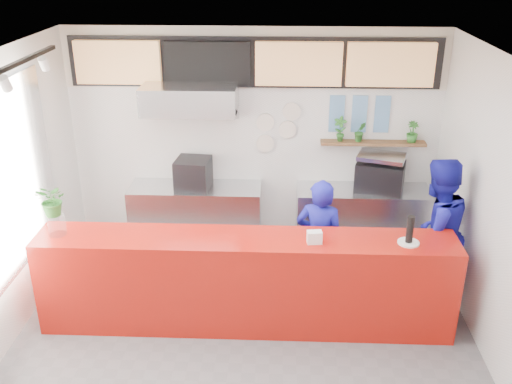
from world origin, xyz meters
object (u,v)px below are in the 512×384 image
at_px(espresso_machine, 380,176).
at_px(staff_right, 433,233).
at_px(panini_oven, 193,173).
at_px(staff_center, 319,242).
at_px(pepper_mill, 410,229).
at_px(service_counter, 246,282).

distance_m(espresso_machine, staff_right, 1.34).
bearing_deg(panini_oven, staff_center, -31.57).
bearing_deg(espresso_machine, pepper_mill, -73.47).
xyz_separation_m(staff_right, pepper_mill, (-0.42, -0.59, 0.35)).
bearing_deg(espresso_machine, panini_oven, -163.67).
bearing_deg(panini_oven, pepper_mill, -30.24).
relative_size(espresso_machine, pepper_mill, 2.09).
relative_size(panini_oven, pepper_mill, 1.51).
bearing_deg(pepper_mill, panini_oven, 143.71).
xyz_separation_m(espresso_machine, staff_center, (-0.87, -1.27, -0.32)).
bearing_deg(pepper_mill, staff_right, 54.46).
distance_m(espresso_machine, staff_center, 1.57).
relative_size(panini_oven, staff_right, 0.24).
bearing_deg(service_counter, staff_right, 14.35).
height_order(service_counter, espresso_machine, espresso_machine).
height_order(service_counter, staff_right, staff_right).
height_order(panini_oven, staff_right, staff_right).
distance_m(panini_oven, pepper_mill, 3.13).
bearing_deg(panini_oven, service_counter, -59.58).
xyz_separation_m(service_counter, espresso_machine, (1.69, 1.80, 0.55)).
bearing_deg(staff_right, pepper_mill, 28.55).
bearing_deg(pepper_mill, espresso_machine, 90.20).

